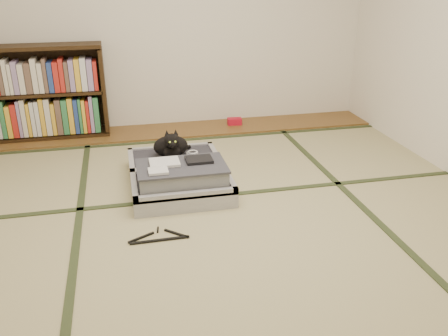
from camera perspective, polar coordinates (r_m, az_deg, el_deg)
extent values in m
plane|color=tan|center=(3.27, 0.49, -6.48)|extent=(4.50, 4.50, 0.00)
cube|color=brown|center=(5.07, -4.65, 4.63)|extent=(4.00, 0.50, 0.02)
cube|color=#B60E23|center=(5.18, 1.27, 5.64)|extent=(0.16, 0.10, 0.07)
plane|color=silver|center=(5.07, -5.53, 18.38)|extent=(4.00, 0.00, 4.00)
cube|color=#2D381E|center=(3.22, -17.31, -8.05)|extent=(0.05, 4.50, 0.01)
cube|color=#2D381E|center=(3.60, 16.24, -4.45)|extent=(0.05, 4.50, 0.01)
cube|color=#2D381E|center=(3.61, -0.95, -3.35)|extent=(4.00, 0.05, 0.01)
cube|color=#2D381E|center=(4.79, -4.12, 3.45)|extent=(4.00, 0.05, 0.01)
cube|color=black|center=(4.97, -14.27, 9.15)|extent=(0.04, 0.29, 0.82)
cube|color=black|center=(5.15, -20.65, 3.71)|extent=(1.27, 0.29, 0.04)
cube|color=black|center=(4.95, -22.10, 13.34)|extent=(1.27, 0.29, 0.04)
cube|color=black|center=(5.03, -21.35, 8.41)|extent=(1.21, 0.29, 0.03)
cube|color=black|center=(5.16, -21.16, 8.80)|extent=(1.27, 0.02, 0.82)
cube|color=gray|center=(5.07, -21.02, 5.98)|extent=(1.14, 0.20, 0.34)
cube|color=gray|center=(4.97, -21.69, 10.46)|extent=(1.14, 0.20, 0.31)
cube|color=#A9A8AD|center=(3.57, -5.02, -2.70)|extent=(0.74, 0.50, 0.13)
cube|color=#2B2A31|center=(3.55, -5.04, -2.21)|extent=(0.66, 0.42, 0.10)
cube|color=#A9A8AD|center=(3.33, -4.52, -3.30)|extent=(0.74, 0.04, 0.05)
cube|color=#A9A8AD|center=(3.74, -5.54, -0.25)|extent=(0.74, 0.04, 0.05)
cube|color=#A9A8AD|center=(3.52, -10.75, -2.19)|extent=(0.04, 0.50, 0.05)
cube|color=#A9A8AD|center=(3.59, 0.51, -1.18)|extent=(0.04, 0.50, 0.05)
cube|color=#A9A8AD|center=(4.02, -6.01, 0.32)|extent=(0.74, 0.50, 0.13)
cube|color=#2B2A31|center=(4.00, -6.03, 0.77)|extent=(0.66, 0.42, 0.10)
cube|color=#A9A8AD|center=(3.78, -5.62, -0.02)|extent=(0.74, 0.04, 0.05)
cube|color=#A9A8AD|center=(4.20, -6.43, 2.37)|extent=(0.74, 0.04, 0.05)
cube|color=#A9A8AD|center=(3.97, -11.09, 0.81)|extent=(0.04, 0.50, 0.05)
cube|color=#A9A8AD|center=(4.04, -1.09, 1.65)|extent=(0.04, 0.50, 0.05)
cylinder|color=black|center=(3.76, -5.59, -0.07)|extent=(0.67, 0.02, 0.02)
cube|color=gray|center=(3.52, -5.09, -0.88)|extent=(0.63, 0.39, 0.13)
cube|color=#3C3D45|center=(3.49, -5.13, 0.23)|extent=(0.65, 0.41, 0.01)
cube|color=silver|center=(3.51, -7.18, 0.67)|extent=(0.22, 0.18, 0.02)
cube|color=black|center=(3.54, -3.03, 1.03)|extent=(0.20, 0.16, 0.02)
cube|color=silver|center=(3.37, -7.92, -0.36)|extent=(0.14, 0.12, 0.02)
cube|color=white|center=(3.33, -8.18, -4.69)|extent=(0.06, 0.01, 0.04)
cube|color=white|center=(3.35, -6.14, -4.69)|extent=(0.05, 0.01, 0.03)
cube|color=orange|center=(3.39, -0.30, -3.93)|extent=(0.05, 0.01, 0.03)
cube|color=#197F33|center=(3.37, -1.46, -3.75)|extent=(0.04, 0.01, 0.03)
ellipsoid|color=black|center=(3.97, -6.43, 2.63)|extent=(0.29, 0.19, 0.18)
ellipsoid|color=black|center=(3.90, -6.27, 1.94)|extent=(0.14, 0.10, 0.10)
ellipsoid|color=black|center=(3.84, -6.29, 3.30)|extent=(0.12, 0.11, 0.12)
sphere|color=black|center=(3.80, -6.19, 2.77)|extent=(0.06, 0.06, 0.06)
cone|color=black|center=(3.83, -6.89, 4.19)|extent=(0.04, 0.05, 0.06)
cone|color=black|center=(3.84, -5.83, 4.28)|extent=(0.04, 0.05, 0.06)
sphere|color=#A5BF33|center=(3.78, -6.53, 3.11)|extent=(0.02, 0.02, 0.02)
sphere|color=#A5BF33|center=(3.79, -5.87, 3.16)|extent=(0.02, 0.02, 0.02)
cylinder|color=black|center=(4.09, -5.16, 2.33)|extent=(0.18, 0.10, 0.03)
torus|color=white|center=(4.03, -3.86, 1.80)|extent=(0.10, 0.10, 0.01)
torus|color=white|center=(4.03, -3.78, 1.93)|extent=(0.09, 0.09, 0.01)
cube|color=black|center=(3.08, -7.73, -8.59)|extent=(0.38, 0.02, 0.01)
cube|color=black|center=(3.12, -9.94, -8.24)|extent=(0.18, 0.10, 0.01)
cube|color=black|center=(3.13, -5.74, -7.84)|extent=(0.15, 0.14, 0.01)
cylinder|color=black|center=(3.19, -7.96, -7.35)|extent=(0.02, 0.07, 0.01)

